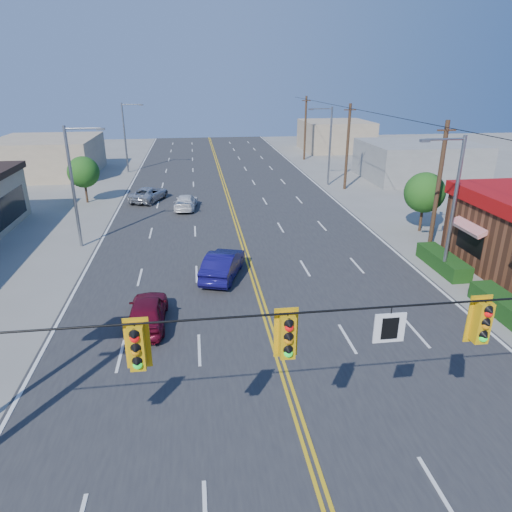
{
  "coord_description": "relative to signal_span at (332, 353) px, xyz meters",
  "views": [
    {
      "loc": [
        -3.08,
        -8.67,
        10.86
      ],
      "look_at": [
        -0.14,
        13.02,
        2.2
      ],
      "focal_mm": 32.0,
      "sensor_mm": 36.0,
      "label": 1
    }
  ],
  "objects": [
    {
      "name": "ground",
      "position": [
        0.12,
        0.0,
        -4.89
      ],
      "size": [
        160.0,
        160.0,
        0.0
      ],
      "primitive_type": "plane",
      "color": "gray",
      "rests_on": "ground"
    },
    {
      "name": "road",
      "position": [
        0.12,
        20.0,
        -4.86
      ],
      "size": [
        20.0,
        120.0,
        0.06
      ],
      "primitive_type": "cube",
      "color": "#2D2D30",
      "rests_on": "ground"
    },
    {
      "name": "signal_span",
      "position": [
        0.0,
        0.0,
        0.0
      ],
      "size": [
        24.32,
        0.34,
        9.0
      ],
      "color": "#47301E",
      "rests_on": "ground"
    },
    {
      "name": "streetlight_se",
      "position": [
        10.91,
        14.0,
        -0.37
      ],
      "size": [
        2.55,
        0.25,
        8.0
      ],
      "color": "gray",
      "rests_on": "ground"
    },
    {
      "name": "streetlight_ne",
      "position": [
        10.91,
        38.0,
        -0.37
      ],
      "size": [
        2.55,
        0.25,
        8.0
      ],
      "color": "gray",
      "rests_on": "ground"
    },
    {
      "name": "streetlight_sw",
      "position": [
        -10.67,
        22.0,
        -0.37
      ],
      "size": [
        2.55,
        0.25,
        8.0
      ],
      "color": "gray",
      "rests_on": "ground"
    },
    {
      "name": "streetlight_nw",
      "position": [
        -10.67,
        48.0,
        -0.37
      ],
      "size": [
        2.55,
        0.25,
        8.0
      ],
      "color": "gray",
      "rests_on": "ground"
    },
    {
      "name": "utility_pole_near",
      "position": [
        12.32,
        18.0,
        -0.69
      ],
      "size": [
        0.28,
        0.28,
        8.4
      ],
      "primitive_type": "cylinder",
      "color": "#47301E",
      "rests_on": "ground"
    },
    {
      "name": "utility_pole_mid",
      "position": [
        12.32,
        36.0,
        -0.69
      ],
      "size": [
        0.28,
        0.28,
        8.4
      ],
      "primitive_type": "cylinder",
      "color": "#47301E",
      "rests_on": "ground"
    },
    {
      "name": "utility_pole_far",
      "position": [
        12.32,
        54.0,
        -0.69
      ],
      "size": [
        0.28,
        0.28,
        8.4
      ],
      "primitive_type": "cylinder",
      "color": "#47301E",
      "rests_on": "ground"
    },
    {
      "name": "tree_kfc_rear",
      "position": [
        13.62,
        22.0,
        -1.95
      ],
      "size": [
        2.94,
        2.94,
        4.41
      ],
      "color": "#47301E",
      "rests_on": "ground"
    },
    {
      "name": "tree_west",
      "position": [
        -12.88,
        34.0,
        -2.09
      ],
      "size": [
        2.8,
        2.8,
        4.2
      ],
      "color": "#47301E",
      "rests_on": "ground"
    },
    {
      "name": "bld_east_mid",
      "position": [
        22.12,
        40.0,
        -2.89
      ],
      "size": [
        12.0,
        10.0,
        4.0
      ],
      "primitive_type": "cube",
      "color": "gray",
      "rests_on": "ground"
    },
    {
      "name": "bld_west_far",
      "position": [
        -19.88,
        48.0,
        -2.79
      ],
      "size": [
        11.0,
        12.0,
        4.2
      ],
      "primitive_type": "cube",
      "color": "tan",
      "rests_on": "ground"
    },
    {
      "name": "bld_east_far",
      "position": [
        19.12,
        62.0,
        -2.69
      ],
      "size": [
        10.0,
        10.0,
        4.4
      ],
      "primitive_type": "cube",
      "color": "tan",
      "rests_on": "ground"
    },
    {
      "name": "car_magenta",
      "position": [
        -5.44,
        10.39,
        -4.17
      ],
      "size": [
        1.76,
        4.24,
        1.44
      ],
      "primitive_type": "imported",
      "rotation": [
        0.0,
        0.0,
        3.13
      ],
      "color": "maroon",
      "rests_on": "ground"
    },
    {
      "name": "car_blue",
      "position": [
        -1.61,
        15.44,
        -4.12
      ],
      "size": [
        2.99,
        4.94,
        1.54
      ],
      "primitive_type": "imported",
      "rotation": [
        0.0,
        0.0,
        2.83
      ],
      "color": "#120E51",
      "rests_on": "ground"
    },
    {
      "name": "car_white",
      "position": [
        -3.83,
        30.36,
        -4.27
      ],
      "size": [
        2.17,
        4.43,
        1.24
      ],
      "primitive_type": "imported",
      "rotation": [
        0.0,
        0.0,
        3.04
      ],
      "color": "white",
      "rests_on": "ground"
    },
    {
      "name": "car_silver",
      "position": [
        -7.23,
        33.58,
        -4.23
      ],
      "size": [
        3.81,
        5.17,
        1.3
      ],
      "primitive_type": "imported",
      "rotation": [
        0.0,
        0.0,
        2.75
      ],
      "color": "#B7B8BC",
      "rests_on": "ground"
    }
  ]
}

